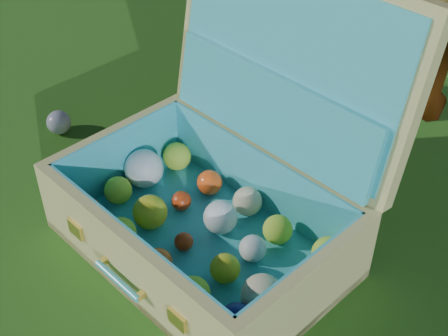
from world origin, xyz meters
TOP-DOWN VIEW (x-y plane):
  - ground at (0.00, 0.00)m, footprint 60.00×60.00m
  - stray_ball at (-0.54, 0.07)m, footprint 0.07×0.07m
  - suitcase at (0.12, 0.05)m, footprint 0.74×0.65m

SIDE VIEW (x-z plane):
  - ground at x=0.00m, z-range 0.00..0.00m
  - stray_ball at x=-0.54m, z-range 0.00..0.07m
  - suitcase at x=0.12m, z-range -0.14..0.50m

